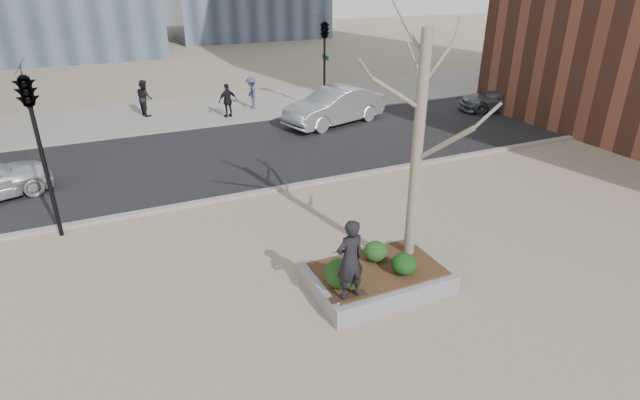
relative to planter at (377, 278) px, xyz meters
name	(u,v)px	position (x,y,z in m)	size (l,w,h in m)	color
ground	(337,297)	(-1.00, 0.00, -0.23)	(120.00, 120.00, 0.00)	gray
street	(222,155)	(-1.00, 10.00, -0.21)	(60.00, 8.00, 0.02)	black
far_sidewalk	(186,112)	(-1.00, 17.00, -0.21)	(60.00, 6.00, 0.02)	gray
planter	(377,278)	(0.00, 0.00, 0.00)	(3.00, 2.00, 0.45)	gray
planter_mulch	(378,269)	(0.00, 0.00, 0.25)	(2.70, 1.70, 0.04)	#382314
sycamore_tree	(420,114)	(1.00, 0.30, 3.56)	(2.80, 2.80, 6.60)	gray
shrub_left	(342,273)	(-1.05, -0.27, 0.57)	(0.72, 0.72, 0.61)	#133410
shrub_middle	(376,251)	(0.11, 0.30, 0.50)	(0.54, 0.54, 0.46)	#144017
shrub_right	(404,264)	(0.39, -0.41, 0.50)	(0.55, 0.55, 0.47)	#103312
skateboard	(349,297)	(-1.10, -0.71, 0.26)	(0.78, 0.20, 0.07)	black
skateboarder	(350,260)	(-1.10, -0.71, 1.15)	(0.62, 0.41, 1.71)	black
car_silver	(334,106)	(4.83, 12.09, 0.60)	(1.71, 4.91, 1.62)	#9B9DA2
car_third	(502,98)	(13.53, 10.76, 0.41)	(1.71, 4.21, 1.22)	#565862
pedestrian_a	(145,98)	(-2.85, 17.20, 0.65)	(0.83, 0.65, 1.71)	black
pedestrian_b	(252,93)	(2.24, 16.35, 0.59)	(1.02, 0.58, 1.57)	#393F66
pedestrian_c	(228,101)	(0.72, 15.23, 0.60)	(0.93, 0.39, 1.60)	black
traffic_light_near	(42,156)	(-6.50, 5.60, 2.02)	(0.60, 2.48, 4.50)	black
traffic_light_far	(324,65)	(5.50, 14.60, 2.02)	(0.60, 2.48, 4.50)	black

